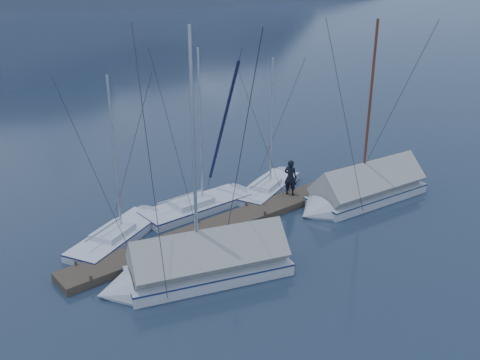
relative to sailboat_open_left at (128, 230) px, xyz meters
name	(u,v)px	position (x,y,z in m)	size (l,w,h in m)	color
ground	(268,237)	(4.74, -4.53, -0.14)	(1000.00, 1000.00, 0.00)	#152031
dock	(240,220)	(4.74, -2.53, -0.03)	(18.00, 1.50, 0.54)	#382D23
mooring_posts	(232,218)	(4.24, -2.53, 0.21)	(15.12, 1.52, 0.35)	#382D23
sailboat_open_left	(128,230)	(0.00, 0.00, 0.00)	(6.27, 4.27, 8.12)	silver
sailboat_open_mid	(210,203)	(4.75, -0.05, 0.01)	(6.75, 2.90, 8.93)	silver
sailboat_open_right	(273,184)	(9.14, -0.23, 0.00)	(6.27, 3.85, 8.03)	silver
sailboat_covered_near	(359,192)	(11.20, -4.67, 0.37)	(8.17, 3.51, 10.35)	silver
sailboat_covered_far	(194,268)	(0.08, -5.30, 0.38)	(7.88, 4.56, 10.60)	silver
person	(290,177)	(8.48, -2.20, 1.16)	(0.70, 0.46, 1.93)	black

